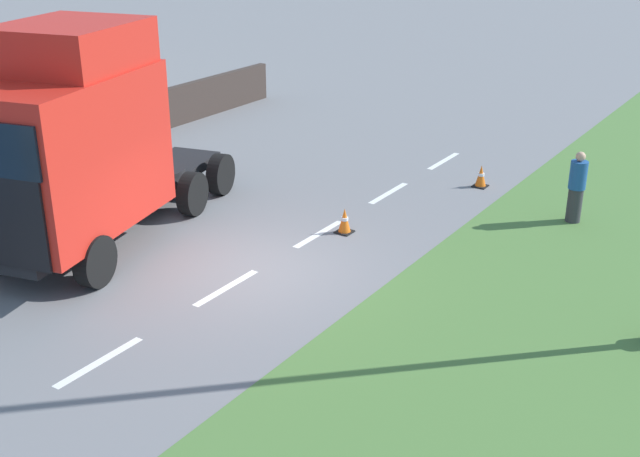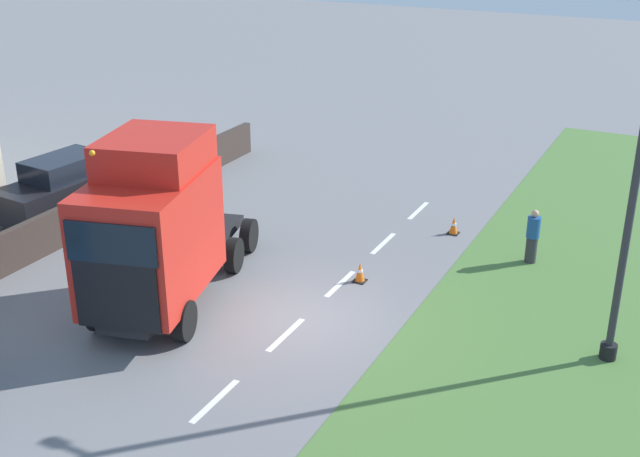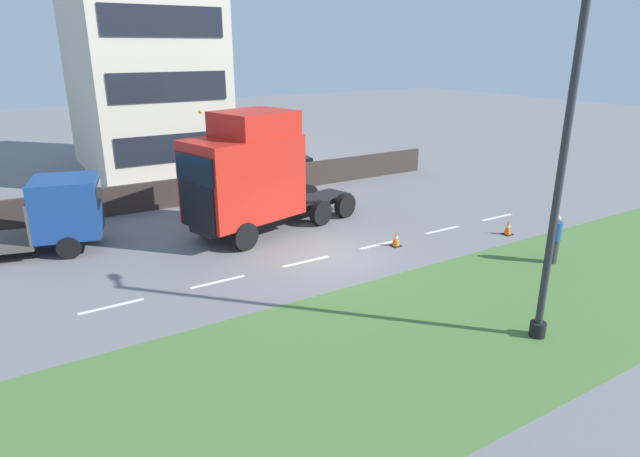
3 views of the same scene
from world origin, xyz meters
name	(u,v)px [view 2 (image 2 of 3)]	position (x,y,z in m)	size (l,w,h in m)	color
ground_plane	(302,319)	(0.00, 0.00, 0.00)	(120.00, 120.00, 0.00)	slate
grass_verge	(532,376)	(-6.00, 0.00, 0.01)	(7.00, 44.00, 0.01)	#4C7538
lane_markings	(315,308)	(0.00, -0.70, 0.00)	(0.16, 17.80, 0.00)	white
boundary_wall	(42,236)	(9.00, 0.00, 0.64)	(0.25, 24.00, 1.27)	#382D28
lorry_cab	(155,228)	(3.55, 1.29, 2.39)	(4.23, 7.84, 4.89)	black
parked_car	(64,186)	(10.82, -2.95, 0.99)	(2.35, 4.88, 2.04)	black
lamp_post	(629,208)	(-7.37, -1.59, 3.86)	(1.32, 0.40, 8.47)	black
pedestrian	(533,237)	(-4.50, -6.20, 0.83)	(0.39, 0.39, 1.69)	#333338
traffic_cone_lead	(454,226)	(-1.74, -7.27, 0.28)	(0.36, 0.36, 0.58)	black
traffic_cone_trailing	(360,272)	(-0.43, -2.70, 0.28)	(0.36, 0.36, 0.58)	black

